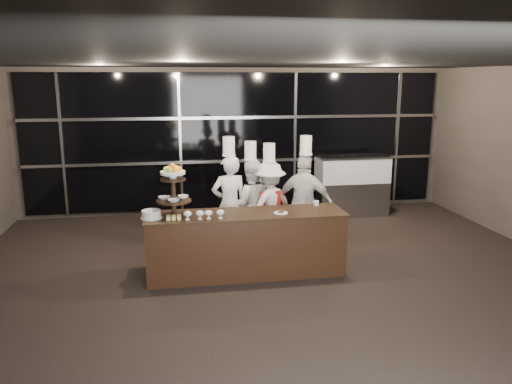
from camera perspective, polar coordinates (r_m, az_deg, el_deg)
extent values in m
plane|color=black|center=(6.16, 4.42, -14.03)|extent=(10.00, 10.00, 0.00)
plane|color=black|center=(5.50, 4.98, 15.06)|extent=(10.00, 10.00, 0.00)
plane|color=#473F38|center=(10.49, -2.06, 5.83)|extent=(9.00, 0.00, 9.00)
cube|color=black|center=(10.44, -2.01, 5.79)|extent=(8.60, 0.04, 2.80)
cube|color=#A5A5AA|center=(10.44, -1.96, 3.58)|extent=(8.60, 0.06, 0.06)
cube|color=#A5A5AA|center=(10.34, -2.00, 8.51)|extent=(8.60, 0.06, 0.06)
cube|color=#A5A5AA|center=(10.53, -21.29, 4.99)|extent=(0.05, 0.05, 2.80)
cube|color=#A5A5AA|center=(10.32, -8.64, 5.57)|extent=(0.05, 0.05, 2.80)
cube|color=#A5A5AA|center=(10.63, 4.46, 5.89)|extent=(0.05, 0.05, 2.80)
cube|color=#A5A5AA|center=(11.41, 15.81, 5.92)|extent=(0.05, 0.05, 2.80)
cube|color=black|center=(7.22, -1.17, -6.01)|extent=(2.80, 0.70, 0.90)
cube|color=black|center=(7.08, -1.19, -2.53)|extent=(2.84, 0.74, 0.03)
cylinder|color=black|center=(7.00, -9.32, -2.62)|extent=(0.24, 0.24, 0.03)
cylinder|color=black|center=(6.92, -9.42, 0.05)|extent=(0.06, 0.06, 0.70)
cylinder|color=black|center=(6.95, -9.38, -0.99)|extent=(0.48, 0.48, 0.02)
cylinder|color=black|center=(6.89, -9.47, 1.43)|extent=(0.34, 0.34, 0.02)
cylinder|color=white|center=(6.88, -9.48, 1.78)|extent=(0.10, 0.10, 0.06)
cylinder|color=white|center=(6.87, -9.50, 2.19)|extent=(0.34, 0.34, 0.04)
sphere|color=orange|center=(6.86, -8.84, 2.60)|extent=(0.09, 0.09, 0.09)
sphere|color=#5AB02D|center=(6.93, -9.19, 2.69)|extent=(0.09, 0.09, 0.09)
sphere|color=#FF9C15|center=(6.93, -9.85, 2.66)|extent=(0.09, 0.09, 0.09)
sphere|color=yellow|center=(6.86, -10.18, 2.55)|extent=(0.09, 0.09, 0.09)
sphere|color=#67AD2C|center=(6.79, -9.85, 2.46)|extent=(0.09, 0.09, 0.09)
sphere|color=orange|center=(6.79, -9.17, 2.48)|extent=(0.09, 0.09, 0.09)
sphere|color=orange|center=(6.85, -9.53, 2.91)|extent=(0.09, 0.09, 0.09)
imported|color=white|center=(7.00, -10.46, -0.66)|extent=(0.16, 0.16, 0.04)
imported|color=white|center=(7.00, -8.33, -0.55)|extent=(0.15, 0.15, 0.05)
imported|color=white|center=(6.83, -9.38, -0.97)|extent=(0.16, 0.16, 0.04)
cylinder|color=silver|center=(6.80, -7.81, -3.13)|extent=(0.07, 0.07, 0.01)
cylinder|color=silver|center=(6.79, -7.82, -2.87)|extent=(0.02, 0.02, 0.05)
ellipsoid|color=silver|center=(6.78, -7.83, -2.48)|extent=(0.11, 0.11, 0.08)
ellipsoid|color=green|center=(6.77, -7.83, -2.44)|extent=(0.08, 0.08, 0.05)
cylinder|color=silver|center=(6.80, -6.42, -3.07)|extent=(0.07, 0.07, 0.01)
cylinder|color=silver|center=(6.79, -6.42, -2.82)|extent=(0.02, 0.02, 0.05)
ellipsoid|color=silver|center=(6.78, -6.43, -2.43)|extent=(0.11, 0.11, 0.08)
ellipsoid|color=red|center=(6.78, -6.43, -2.39)|extent=(0.08, 0.08, 0.05)
cylinder|color=silver|center=(6.81, -5.43, -3.03)|extent=(0.07, 0.07, 0.01)
cylinder|color=silver|center=(6.80, -5.44, -2.78)|extent=(0.02, 0.02, 0.05)
ellipsoid|color=silver|center=(6.79, -5.45, -2.39)|extent=(0.11, 0.11, 0.08)
ellipsoid|color=beige|center=(6.79, -5.45, -2.35)|extent=(0.08, 0.08, 0.05)
cylinder|color=silver|center=(6.82, -4.09, -2.98)|extent=(0.07, 0.07, 0.01)
cylinder|color=silver|center=(6.81, -4.09, -2.72)|extent=(0.02, 0.02, 0.05)
ellipsoid|color=silver|center=(6.80, -4.10, -2.34)|extent=(0.11, 0.11, 0.08)
ellipsoid|color=#4D280F|center=(6.80, -4.10, -2.29)|extent=(0.08, 0.08, 0.05)
cylinder|color=white|center=(6.97, -11.86, -2.90)|extent=(0.30, 0.30, 0.01)
cylinder|color=white|center=(6.95, -11.88, -2.46)|extent=(0.26, 0.26, 0.10)
cube|color=#DCCB6B|center=(6.81, -9.98, -2.99)|extent=(0.06, 0.06, 0.05)
cube|color=#DCCB6B|center=(6.81, -9.39, -2.97)|extent=(0.06, 0.06, 0.05)
cube|color=#DCCB6B|center=(6.81, -8.80, -2.94)|extent=(0.06, 0.06, 0.05)
cube|color=#DCCB6B|center=(6.88, -9.98, -2.83)|extent=(0.06, 0.06, 0.05)
cube|color=#DCCB6B|center=(6.88, -9.39, -2.81)|extent=(0.06, 0.06, 0.05)
cube|color=#DCCB6B|center=(6.88, -8.81, -2.79)|extent=(0.06, 0.06, 0.05)
cylinder|color=white|center=(7.07, 2.86, -2.40)|extent=(0.20, 0.20, 0.01)
cylinder|color=#4C2814|center=(7.06, 2.87, -2.19)|extent=(0.08, 0.08, 0.04)
cylinder|color=white|center=(7.54, 6.90, -1.27)|extent=(0.08, 0.08, 0.07)
cube|color=#A5A5AA|center=(10.58, 10.82, -0.67)|extent=(1.44, 0.62, 0.70)
cube|color=silver|center=(10.45, 10.95, 2.52)|extent=(1.44, 0.62, 0.50)
cube|color=#FFC67F|center=(10.45, 10.95, 2.52)|extent=(1.34, 0.51, 0.40)
cube|color=#A5A5AA|center=(10.41, 11.02, 3.99)|extent=(1.46, 0.64, 0.04)
imported|color=silver|center=(8.06, -3.04, -1.43)|extent=(0.63, 0.46, 1.60)
cylinder|color=white|center=(7.88, -3.12, 5.27)|extent=(0.19, 0.19, 0.30)
cylinder|color=white|center=(7.90, -3.11, 4.23)|extent=(0.21, 0.21, 0.03)
imported|color=white|center=(8.25, -0.63, -1.42)|extent=(0.73, 0.57, 1.50)
cylinder|color=white|center=(8.08, -0.65, 4.77)|extent=(0.19, 0.19, 0.30)
cylinder|color=white|center=(8.10, -0.65, 3.75)|extent=(0.21, 0.21, 0.03)
imported|color=silver|center=(8.19, 1.48, -1.61)|extent=(1.10, 0.97, 1.47)
cylinder|color=white|center=(8.02, 1.51, 4.53)|extent=(0.19, 0.19, 0.30)
cylinder|color=white|center=(8.04, 1.51, 3.51)|extent=(0.21, 0.21, 0.03)
cube|color=#A7150C|center=(8.08, 1.64, -1.82)|extent=(0.34, 0.03, 0.55)
imported|color=silver|center=(8.14, 5.57, -1.30)|extent=(1.01, 0.80, 1.60)
cylinder|color=white|center=(7.96, 5.72, 5.37)|extent=(0.19, 0.19, 0.30)
cylinder|color=white|center=(7.98, 5.70, 4.33)|extent=(0.21, 0.21, 0.03)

